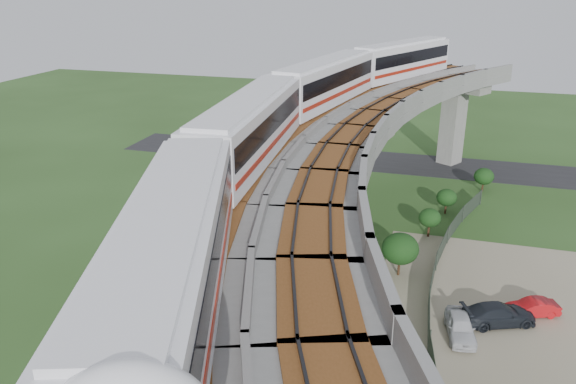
{
  "coord_description": "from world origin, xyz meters",
  "views": [
    {
      "loc": [
        8.39,
        -32.88,
        20.11
      ],
      "look_at": [
        -0.72,
        -1.32,
        7.5
      ],
      "focal_mm": 35.0,
      "sensor_mm": 36.0,
      "label": 1
    }
  ],
  "objects_px": {
    "car_white": "(460,326)",
    "car_red": "(532,308)",
    "metro_train": "(321,105)",
    "car_dark": "(499,314)"
  },
  "relations": [
    {
      "from": "car_red",
      "to": "car_white",
      "type": "bearing_deg",
      "value": -72.21
    },
    {
      "from": "car_white",
      "to": "car_red",
      "type": "relative_size",
      "value": 1.15
    },
    {
      "from": "car_red",
      "to": "car_dark",
      "type": "bearing_deg",
      "value": -75.0
    },
    {
      "from": "metro_train",
      "to": "car_dark",
      "type": "xyz_separation_m",
      "value": [
        12.27,
        -3.37,
        -11.6
      ]
    },
    {
      "from": "car_white",
      "to": "car_dark",
      "type": "height_order",
      "value": "car_dark"
    },
    {
      "from": "car_white",
      "to": "metro_train",
      "type": "bearing_deg",
      "value": 142.93
    },
    {
      "from": "metro_train",
      "to": "car_white",
      "type": "relative_size",
      "value": 16.0
    },
    {
      "from": "car_white",
      "to": "car_dark",
      "type": "xyz_separation_m",
      "value": [
        2.26,
        1.98,
        0.01
      ]
    },
    {
      "from": "car_dark",
      "to": "car_red",
      "type": "bearing_deg",
      "value": -77.49
    },
    {
      "from": "car_white",
      "to": "car_red",
      "type": "distance_m",
      "value": 5.62
    }
  ]
}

